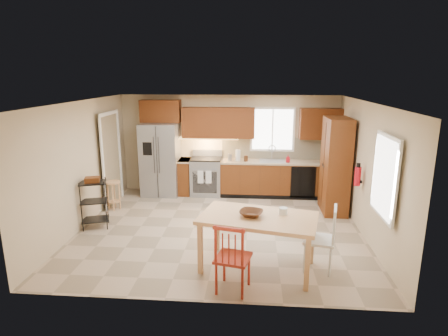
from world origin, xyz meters
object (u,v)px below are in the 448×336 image
chair_white (319,238)px  refrigerator (161,159)px  pantry (335,166)px  table_jar (283,213)px  fire_extinguisher (358,176)px  dining_table (258,243)px  range_stove (206,177)px  bar_stool (114,195)px  chair_red (233,256)px  table_bowl (251,216)px  soap_bottle (288,158)px  utility_cart (94,204)px

chair_white → refrigerator: bearing=56.1°
pantry → table_jar: 2.91m
fire_extinguisher → dining_table: 2.61m
range_stove → dining_table: (1.28, -3.69, -0.03)m
bar_stool → table_jar: bearing=-21.2°
refrigerator → table_jar: 4.51m
bar_stool → dining_table: bearing=-25.5°
fire_extinguisher → chair_red: fire_extinguisher is taller
table_bowl → bar_stool: bearing=142.2°
chair_red → table_jar: 1.13m
soap_bottle → utility_cart: 4.59m
table_bowl → soap_bottle: bearing=76.6°
dining_table → chair_white: (0.95, 0.05, 0.09)m
soap_bottle → table_bowl: size_ratio=0.53×
dining_table → table_jar: table_jar is taller
range_stove → bar_stool: (-1.95, -1.28, -0.13)m
range_stove → bar_stool: bearing=-146.8°
refrigerator → range_stove: bearing=3.0°
soap_bottle → dining_table: (-0.75, -3.61, -0.56)m
chair_red → bar_stool: (-2.88, 3.06, -0.19)m
refrigerator → utility_cart: (-0.80, -2.25, -0.42)m
chair_white → table_bowl: bearing=105.5°
pantry → chair_red: pantry is taller
pantry → dining_table: bearing=-122.2°
chair_red → chair_white: size_ratio=1.00×
range_stove → soap_bottle: 2.10m
dining_table → table_jar: bearing=28.7°
range_stove → utility_cart: (-1.95, -2.31, 0.03)m
refrigerator → table_jar: bearing=-51.4°
refrigerator → table_bowl: 4.31m
table_jar → refrigerator: bearing=128.6°
table_bowl → bar_stool: 3.98m
refrigerator → dining_table: size_ratio=1.03×
table_jar → bar_stool: bearing=147.5°
soap_bottle → pantry: pantry is taller
chair_white → utility_cart: (-4.18, 1.33, -0.02)m
pantry → fire_extinguisher: (0.20, -1.05, 0.05)m
refrigerator → table_jar: (2.81, -3.52, -0.00)m
pantry → fire_extinguisher: pantry is taller
fire_extinguisher → range_stove: bearing=147.4°
pantry → dining_table: size_ratio=1.19×
pantry → dining_table: pantry is taller
bar_stool → utility_cart: size_ratio=0.67×
refrigerator → pantry: bearing=-12.6°
pantry → chair_red: (-2.05, -3.36, -0.53)m
dining_table → refrigerator: bearing=136.5°
dining_table → chair_white: bearing=15.8°
chair_white → utility_cart: size_ratio=1.05×
refrigerator → chair_red: 4.78m
fire_extinguisher → dining_table: fire_extinguisher is taller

